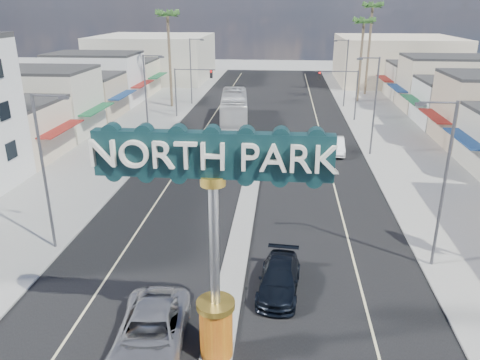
% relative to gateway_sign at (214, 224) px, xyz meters
% --- Properties ---
extents(ground, '(160.00, 160.00, 0.00)m').
position_rel_gateway_sign_xyz_m(ground, '(0.00, 28.02, -5.93)').
color(ground, gray).
rests_on(ground, ground).
extents(road, '(20.00, 120.00, 0.01)m').
position_rel_gateway_sign_xyz_m(road, '(0.00, 28.02, -5.92)').
color(road, black).
rests_on(road, ground).
extents(median_island, '(1.30, 30.00, 0.16)m').
position_rel_gateway_sign_xyz_m(median_island, '(0.00, 12.02, -5.85)').
color(median_island, gray).
rests_on(median_island, ground).
extents(sidewalk_left, '(8.00, 120.00, 0.12)m').
position_rel_gateway_sign_xyz_m(sidewalk_left, '(-14.00, 28.02, -5.87)').
color(sidewalk_left, gray).
rests_on(sidewalk_left, ground).
extents(sidewalk_right, '(8.00, 120.00, 0.12)m').
position_rel_gateway_sign_xyz_m(sidewalk_right, '(14.00, 28.02, -5.87)').
color(sidewalk_right, gray).
rests_on(sidewalk_right, ground).
extents(storefront_row_left, '(12.00, 42.00, 6.00)m').
position_rel_gateway_sign_xyz_m(storefront_row_left, '(-24.00, 41.02, -2.93)').
color(storefront_row_left, beige).
rests_on(storefront_row_left, ground).
extents(storefront_row_right, '(12.00, 42.00, 6.00)m').
position_rel_gateway_sign_xyz_m(storefront_row_right, '(24.00, 41.02, -2.93)').
color(storefront_row_right, '#B7B29E').
rests_on(storefront_row_right, ground).
extents(backdrop_far_left, '(20.00, 20.00, 8.00)m').
position_rel_gateway_sign_xyz_m(backdrop_far_left, '(-22.00, 73.02, -1.93)').
color(backdrop_far_left, '#B7B29E').
rests_on(backdrop_far_left, ground).
extents(backdrop_far_right, '(20.00, 20.00, 8.00)m').
position_rel_gateway_sign_xyz_m(backdrop_far_right, '(22.00, 73.02, -1.93)').
color(backdrop_far_right, beige).
rests_on(backdrop_far_right, ground).
extents(gateway_sign, '(8.20, 1.50, 9.15)m').
position_rel_gateway_sign_xyz_m(gateway_sign, '(0.00, 0.00, 0.00)').
color(gateway_sign, red).
rests_on(gateway_sign, median_island).
extents(traffic_signal_left, '(5.09, 0.45, 6.00)m').
position_rel_gateway_sign_xyz_m(traffic_signal_left, '(-9.18, 42.02, -1.65)').
color(traffic_signal_left, '#47474C').
rests_on(traffic_signal_left, ground).
extents(traffic_signal_right, '(5.09, 0.45, 6.00)m').
position_rel_gateway_sign_xyz_m(traffic_signal_right, '(9.18, 42.02, -1.65)').
color(traffic_signal_right, '#47474C').
rests_on(traffic_signal_right, ground).
extents(streetlight_l_near, '(2.03, 0.22, 9.00)m').
position_rel_gateway_sign_xyz_m(streetlight_l_near, '(-10.43, 8.02, -0.86)').
color(streetlight_l_near, '#47474C').
rests_on(streetlight_l_near, ground).
extents(streetlight_l_mid, '(2.03, 0.22, 9.00)m').
position_rel_gateway_sign_xyz_m(streetlight_l_mid, '(-10.43, 28.02, -0.86)').
color(streetlight_l_mid, '#47474C').
rests_on(streetlight_l_mid, ground).
extents(streetlight_l_far, '(2.03, 0.22, 9.00)m').
position_rel_gateway_sign_xyz_m(streetlight_l_far, '(-10.43, 50.02, -0.86)').
color(streetlight_l_far, '#47474C').
rests_on(streetlight_l_far, ground).
extents(streetlight_r_near, '(2.03, 0.22, 9.00)m').
position_rel_gateway_sign_xyz_m(streetlight_r_near, '(10.43, 8.02, -0.86)').
color(streetlight_r_near, '#47474C').
rests_on(streetlight_r_near, ground).
extents(streetlight_r_mid, '(2.03, 0.22, 9.00)m').
position_rel_gateway_sign_xyz_m(streetlight_r_mid, '(10.43, 28.02, -0.86)').
color(streetlight_r_mid, '#47474C').
rests_on(streetlight_r_mid, ground).
extents(streetlight_r_far, '(2.03, 0.22, 9.00)m').
position_rel_gateway_sign_xyz_m(streetlight_r_far, '(10.43, 50.02, -0.86)').
color(streetlight_r_far, '#47474C').
rests_on(streetlight_r_far, ground).
extents(palm_left_far, '(2.60, 2.60, 13.10)m').
position_rel_gateway_sign_xyz_m(palm_left_far, '(-13.00, 48.02, 5.57)').
color(palm_left_far, brown).
rests_on(palm_left_far, ground).
extents(palm_right_mid, '(2.60, 2.60, 12.10)m').
position_rel_gateway_sign_xyz_m(palm_right_mid, '(13.00, 54.02, 4.67)').
color(palm_right_mid, brown).
rests_on(palm_right_mid, ground).
extents(palm_right_far, '(2.60, 2.60, 14.10)m').
position_rel_gateway_sign_xyz_m(palm_right_far, '(15.00, 60.02, 6.46)').
color(palm_right_far, brown).
rests_on(palm_right_far, ground).
extents(suv_left, '(3.28, 6.20, 1.66)m').
position_rel_gateway_sign_xyz_m(suv_left, '(-2.71, 0.16, -5.10)').
color(suv_left, '#AEAFB3').
rests_on(suv_left, ground).
extents(suv_right, '(2.30, 4.88, 1.38)m').
position_rel_gateway_sign_xyz_m(suv_right, '(2.42, 4.89, -5.24)').
color(suv_right, black).
rests_on(suv_right, ground).
extents(car_parked_right, '(1.73, 4.58, 1.49)m').
position_rel_gateway_sign_xyz_m(car_parked_right, '(7.38, 28.36, -5.18)').
color(car_parked_right, white).
rests_on(car_parked_right, ground).
extents(city_bus, '(4.16, 12.90, 3.53)m').
position_rel_gateway_sign_xyz_m(city_bus, '(-3.49, 39.85, -4.16)').
color(city_bus, silver).
rests_on(city_bus, ground).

